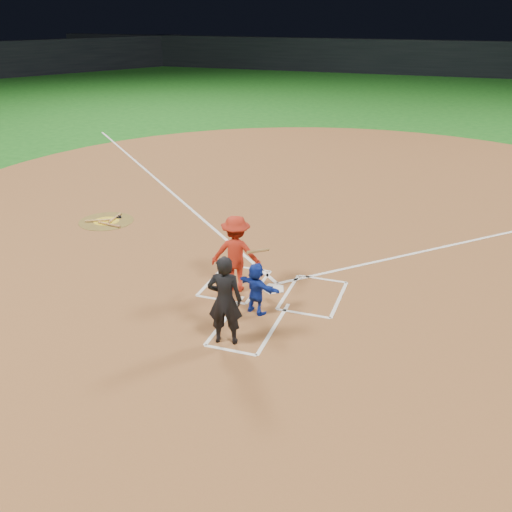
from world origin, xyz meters
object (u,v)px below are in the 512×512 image
(catcher, at_px, (256,288))
(home_plate, at_px, (273,289))
(umpire, at_px, (225,300))
(batter_at_plate, at_px, (236,254))
(on_deck_circle, at_px, (106,221))

(catcher, bearing_deg, home_plate, -68.93)
(home_plate, height_order, umpire, umpire)
(home_plate, height_order, batter_at_plate, batter_at_plate)
(on_deck_circle, height_order, umpire, umpire)
(catcher, relative_size, batter_at_plate, 0.64)
(home_plate, distance_m, on_deck_circle, 6.92)
(umpire, relative_size, batter_at_plate, 1.02)
(catcher, xyz_separation_m, umpire, (-0.19, -1.33, 0.35))
(home_plate, height_order, catcher, catcher)
(catcher, bearing_deg, on_deck_circle, -9.58)
(home_plate, relative_size, catcher, 0.51)
(home_plate, xyz_separation_m, on_deck_circle, (-6.36, 2.72, -0.00))
(home_plate, bearing_deg, catcher, 89.00)
(on_deck_circle, bearing_deg, home_plate, -23.13)
(on_deck_circle, xyz_separation_m, umpire, (6.15, -5.24, 0.93))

